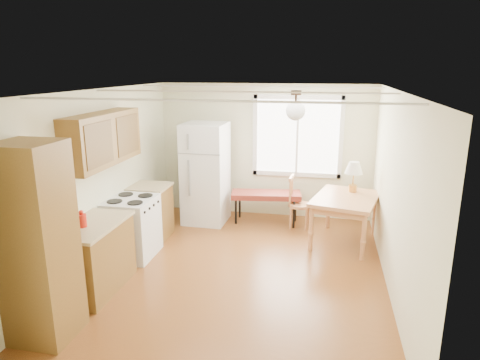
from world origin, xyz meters
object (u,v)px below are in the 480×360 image
(refrigerator, at_px, (206,173))
(dining_table, at_px, (346,203))
(chair, at_px, (295,199))
(bench, at_px, (266,196))

(refrigerator, xyz_separation_m, dining_table, (2.48, -0.54, -0.24))
(chair, bearing_deg, refrigerator, -174.82)
(bench, bearing_deg, dining_table, -33.56)
(dining_table, bearing_deg, bench, 168.05)
(refrigerator, distance_m, chair, 1.68)
(bench, height_order, dining_table, dining_table)
(bench, bearing_deg, chair, -18.92)
(refrigerator, distance_m, bench, 1.18)
(refrigerator, height_order, dining_table, refrigerator)
(bench, relative_size, dining_table, 0.91)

